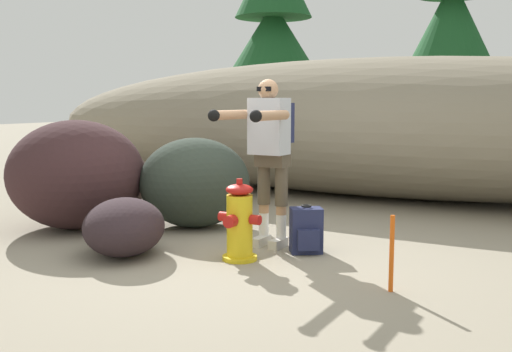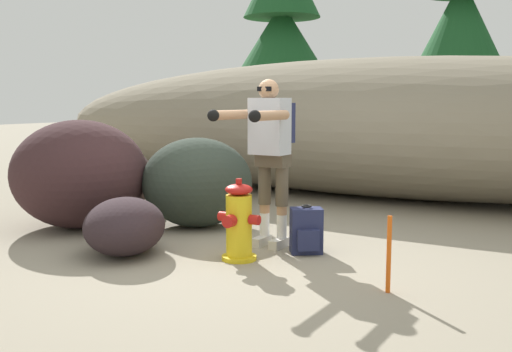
{
  "view_description": "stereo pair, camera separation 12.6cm",
  "coord_description": "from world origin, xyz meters",
  "px_view_note": "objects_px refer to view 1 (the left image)",
  "views": [
    {
      "loc": [
        2.7,
        -4.85,
        1.47
      ],
      "look_at": [
        0.07,
        0.1,
        0.75
      ],
      "focal_mm": 41.59,
      "sensor_mm": 36.0,
      "label": 1
    },
    {
      "loc": [
        2.81,
        -4.79,
        1.47
      ],
      "look_at": [
        0.07,
        0.1,
        0.75
      ],
      "focal_mm": 41.59,
      "sensor_mm": 36.0,
      "label": 2
    }
  ],
  "objects_px": {
    "boulder_mid": "(77,174)",
    "boulder_small": "(195,183)",
    "fire_hydrant": "(239,223)",
    "survey_stake": "(392,254)",
    "boulder_large": "(109,179)",
    "boulder_outlier": "(124,227)",
    "spare_backpack": "(306,231)",
    "utility_worker": "(269,142)"
  },
  "relations": [
    {
      "from": "survey_stake",
      "to": "boulder_large",
      "type": "bearing_deg",
      "value": 160.05
    },
    {
      "from": "spare_backpack",
      "to": "boulder_small",
      "type": "height_order",
      "value": "boulder_small"
    },
    {
      "from": "spare_backpack",
      "to": "boulder_small",
      "type": "relative_size",
      "value": 0.37
    },
    {
      "from": "boulder_outlier",
      "to": "boulder_large",
      "type": "bearing_deg",
      "value": 134.97
    },
    {
      "from": "spare_backpack",
      "to": "boulder_outlier",
      "type": "xyz_separation_m",
      "value": [
        -1.5,
        -0.88,
        0.06
      ]
    },
    {
      "from": "boulder_large",
      "to": "boulder_mid",
      "type": "xyz_separation_m",
      "value": [
        0.34,
        -0.93,
        0.19
      ]
    },
    {
      "from": "boulder_large",
      "to": "boulder_mid",
      "type": "distance_m",
      "value": 1.01
    },
    {
      "from": "spare_backpack",
      "to": "boulder_large",
      "type": "height_order",
      "value": "boulder_large"
    },
    {
      "from": "boulder_large",
      "to": "boulder_outlier",
      "type": "height_order",
      "value": "boulder_large"
    },
    {
      "from": "boulder_large",
      "to": "boulder_outlier",
      "type": "relative_size",
      "value": 1.14
    },
    {
      "from": "survey_stake",
      "to": "boulder_mid",
      "type": "bearing_deg",
      "value": 171.31
    },
    {
      "from": "boulder_mid",
      "to": "boulder_small",
      "type": "height_order",
      "value": "boulder_mid"
    },
    {
      "from": "boulder_small",
      "to": "boulder_outlier",
      "type": "xyz_separation_m",
      "value": [
        0.11,
        -1.37,
        -0.25
      ]
    },
    {
      "from": "spare_backpack",
      "to": "utility_worker",
      "type": "bearing_deg",
      "value": -129.18
    },
    {
      "from": "fire_hydrant",
      "to": "spare_backpack",
      "type": "distance_m",
      "value": 0.7
    },
    {
      "from": "boulder_small",
      "to": "boulder_outlier",
      "type": "bearing_deg",
      "value": -85.46
    },
    {
      "from": "boulder_mid",
      "to": "boulder_outlier",
      "type": "distance_m",
      "value": 1.49
    },
    {
      "from": "fire_hydrant",
      "to": "survey_stake",
      "type": "bearing_deg",
      "value": -9.44
    },
    {
      "from": "utility_worker",
      "to": "spare_backpack",
      "type": "distance_m",
      "value": 0.94
    },
    {
      "from": "boulder_mid",
      "to": "boulder_small",
      "type": "bearing_deg",
      "value": 30.26
    },
    {
      "from": "spare_backpack",
      "to": "fire_hydrant",
      "type": "bearing_deg",
      "value": -73.88
    },
    {
      "from": "utility_worker",
      "to": "boulder_outlier",
      "type": "relative_size",
      "value": 1.71
    },
    {
      "from": "fire_hydrant",
      "to": "boulder_large",
      "type": "relative_size",
      "value": 0.69
    },
    {
      "from": "fire_hydrant",
      "to": "boulder_outlier",
      "type": "height_order",
      "value": "fire_hydrant"
    },
    {
      "from": "spare_backpack",
      "to": "boulder_mid",
      "type": "distance_m",
      "value": 2.82
    },
    {
      "from": "spare_backpack",
      "to": "survey_stake",
      "type": "xyz_separation_m",
      "value": [
        1.04,
        -0.77,
        0.08
      ]
    },
    {
      "from": "fire_hydrant",
      "to": "spare_backpack",
      "type": "height_order",
      "value": "fire_hydrant"
    },
    {
      "from": "fire_hydrant",
      "to": "boulder_small",
      "type": "distance_m",
      "value": 1.56
    },
    {
      "from": "fire_hydrant",
      "to": "boulder_large",
      "type": "distance_m",
      "value": 2.96
    },
    {
      "from": "utility_worker",
      "to": "spare_backpack",
      "type": "height_order",
      "value": "utility_worker"
    },
    {
      "from": "fire_hydrant",
      "to": "boulder_small",
      "type": "xyz_separation_m",
      "value": [
        -1.17,
        1.02,
        0.17
      ]
    },
    {
      "from": "boulder_large",
      "to": "boulder_small",
      "type": "xyz_separation_m",
      "value": [
        1.51,
        -0.25,
        0.08
      ]
    },
    {
      "from": "boulder_outlier",
      "to": "survey_stake",
      "type": "distance_m",
      "value": 2.54
    },
    {
      "from": "boulder_large",
      "to": "utility_worker",
      "type": "bearing_deg",
      "value": -14.49
    },
    {
      "from": "boulder_mid",
      "to": "boulder_small",
      "type": "relative_size",
      "value": 1.23
    },
    {
      "from": "utility_worker",
      "to": "spare_backpack",
      "type": "xyz_separation_m",
      "value": [
        0.42,
        -0.04,
        -0.84
      ]
    },
    {
      "from": "boulder_outlier",
      "to": "survey_stake",
      "type": "xyz_separation_m",
      "value": [
        2.54,
        0.11,
        0.03
      ]
    },
    {
      "from": "fire_hydrant",
      "to": "boulder_large",
      "type": "xyz_separation_m",
      "value": [
        -2.68,
        1.26,
        0.09
      ]
    },
    {
      "from": "boulder_outlier",
      "to": "spare_backpack",
      "type": "bearing_deg",
      "value": 30.41
    },
    {
      "from": "boulder_mid",
      "to": "boulder_small",
      "type": "distance_m",
      "value": 1.36
    },
    {
      "from": "spare_backpack",
      "to": "survey_stake",
      "type": "relative_size",
      "value": 0.78
    },
    {
      "from": "utility_worker",
      "to": "boulder_mid",
      "type": "height_order",
      "value": "utility_worker"
    }
  ]
}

